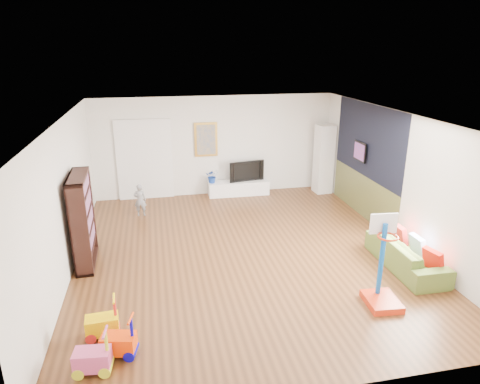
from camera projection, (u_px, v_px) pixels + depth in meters
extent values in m
cube|color=brown|center=(244.00, 252.00, 8.59)|extent=(6.50, 7.50, 0.00)
cube|color=white|center=(244.00, 118.00, 7.72)|extent=(6.50, 7.50, 0.00)
cube|color=silver|center=(215.00, 146.00, 11.63)|extent=(6.50, 0.00, 2.70)
cube|color=silver|center=(317.00, 295.00, 4.68)|extent=(6.50, 0.00, 2.70)
cube|color=white|center=(64.00, 201.00, 7.53)|extent=(0.00, 7.50, 2.70)
cube|color=white|center=(399.00, 179.00, 8.78)|extent=(0.00, 7.50, 2.70)
cube|color=black|center=(368.00, 141.00, 9.91)|extent=(0.01, 3.20, 1.70)
cube|color=brown|center=(362.00, 196.00, 10.35)|extent=(0.01, 3.20, 1.00)
cube|color=white|center=(145.00, 161.00, 11.32)|extent=(1.45, 0.06, 2.10)
cube|color=gold|center=(206.00, 140.00, 11.48)|extent=(0.62, 0.06, 0.92)
cube|color=#7F3F8C|center=(360.00, 151.00, 10.18)|extent=(0.04, 0.56, 0.46)
cube|color=white|center=(239.00, 188.00, 11.86)|extent=(1.68, 0.44, 0.39)
cube|color=white|center=(324.00, 159.00, 11.86)|extent=(0.47, 0.47, 1.91)
cube|color=black|center=(83.00, 220.00, 7.92)|extent=(0.35, 1.20, 1.74)
imported|color=#58702A|center=(406.00, 254.00, 7.93)|extent=(0.75, 1.86, 0.54)
cube|color=red|center=(386.00, 263.00, 6.62)|extent=(0.56, 0.66, 1.49)
cube|color=#FCD000|center=(101.00, 318.00, 6.01)|extent=(0.47, 0.31, 0.60)
cube|color=#FD3E03|center=(118.00, 337.00, 5.64)|extent=(0.50, 0.37, 0.59)
cube|color=#D64A85|center=(92.00, 352.00, 5.34)|extent=(0.48, 0.32, 0.60)
imported|color=gray|center=(140.00, 200.00, 10.33)|extent=(0.30, 0.21, 0.80)
imported|color=black|center=(246.00, 170.00, 11.81)|extent=(1.00, 0.28, 0.57)
imported|color=#15389A|center=(212.00, 176.00, 11.61)|extent=(0.38, 0.34, 0.38)
cube|color=red|center=(433.00, 260.00, 7.40)|extent=(0.18, 0.39, 0.38)
cube|color=white|center=(418.00, 246.00, 7.92)|extent=(0.10, 0.38, 0.38)
cube|color=#AF1F1E|center=(400.00, 234.00, 8.39)|extent=(0.11, 0.38, 0.38)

